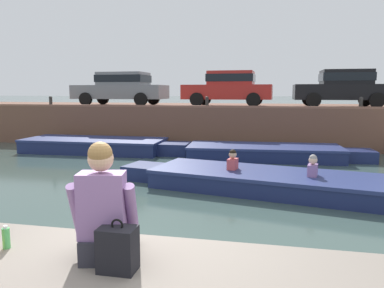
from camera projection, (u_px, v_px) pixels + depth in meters
name	position (u px, v px, depth m)	size (l,w,h in m)	color
ground_plane	(219.00, 185.00, 9.35)	(400.00, 400.00, 0.00)	#384C47
far_quay_wall	(244.00, 123.00, 17.80)	(60.00, 6.00, 1.67)	brown
far_wall_coping	(240.00, 107.00, 14.89)	(60.00, 0.24, 0.08)	brown
boat_moored_west_navy	(101.00, 145.00, 14.40)	(6.43, 2.10, 0.51)	navy
boat_moored_central_navy	(271.00, 152.00, 12.87)	(6.27, 2.19, 0.47)	navy
motorboat_passing	(255.00, 180.00, 8.85)	(6.52, 2.83, 0.93)	navy
car_leftmost_grey	(122.00, 87.00, 17.79)	(4.37, 2.01, 1.54)	slate
car_left_inner_red	(229.00, 87.00, 16.74)	(3.99, 1.97, 1.54)	#B2231E
car_centre_black	(343.00, 87.00, 15.76)	(3.88, 2.02, 1.54)	black
mooring_bollard_west	(51.00, 101.00, 16.71)	(0.15, 0.15, 0.45)	#2D2B28
mooring_bollard_mid	(207.00, 101.00, 15.26)	(0.15, 0.15, 0.45)	#2D2B28
mooring_bollard_east	(361.00, 102.00, 14.06)	(0.15, 0.15, 0.45)	#2D2B28
person_seated_right	(104.00, 214.00, 3.00)	(0.58, 0.59, 0.97)	#282833
bottle_drink	(6.00, 238.00, 3.23)	(0.06, 0.06, 0.20)	#4CB259
backpack_on_ledge	(118.00, 249.00, 2.82)	(0.28, 0.24, 0.41)	black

